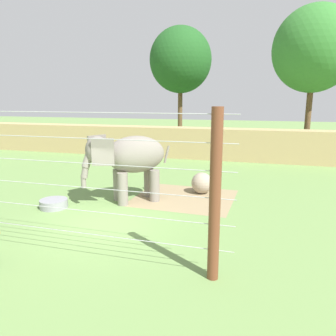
% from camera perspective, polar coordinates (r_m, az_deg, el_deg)
% --- Properties ---
extents(ground_plane, '(120.00, 120.00, 0.00)m').
position_cam_1_polar(ground_plane, '(11.85, -11.29, -9.57)').
color(ground_plane, '#6B8E4C').
extents(dirt_patch, '(4.46, 4.05, 0.01)m').
position_cam_1_polar(dirt_patch, '(14.55, 2.87, -5.24)').
color(dirt_patch, '#937F5B').
rests_on(dirt_patch, ground).
extents(embankment_wall, '(36.00, 1.80, 2.25)m').
position_cam_1_polar(embankment_wall, '(24.46, 3.82, 4.48)').
color(embankment_wall, tan).
rests_on(embankment_wall, ground).
extents(elephant, '(3.38, 3.05, 2.87)m').
position_cam_1_polar(elephant, '(13.70, -6.90, 1.79)').
color(elephant, gray).
rests_on(elephant, ground).
extents(enrichment_ball, '(0.98, 0.98, 0.98)m').
position_cam_1_polar(enrichment_ball, '(15.18, 5.99, -2.63)').
color(enrichment_ball, gray).
rests_on(enrichment_ball, ground).
extents(cable_fence, '(9.49, 0.28, 4.16)m').
position_cam_1_polar(cable_fence, '(9.21, -18.90, -2.61)').
color(cable_fence, brown).
rests_on(cable_fence, ground).
extents(water_tub, '(1.10, 1.10, 0.35)m').
position_cam_1_polar(water_tub, '(13.96, -19.46, -5.91)').
color(water_tub, gray).
rests_on(water_tub, ground).
extents(tree_far_left, '(6.02, 6.02, 11.10)m').
position_cam_1_polar(tree_far_left, '(27.67, 24.30, 18.48)').
color(tree_far_left, brown).
rests_on(tree_far_left, ground).
extents(tree_left_of_centre, '(5.91, 5.91, 11.09)m').
position_cam_1_polar(tree_left_of_centre, '(32.59, 2.21, 18.42)').
color(tree_left_of_centre, brown).
rests_on(tree_left_of_centre, ground).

